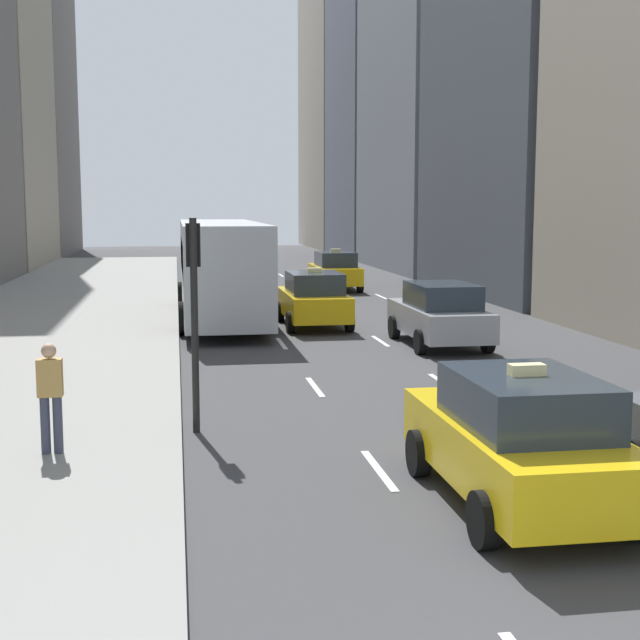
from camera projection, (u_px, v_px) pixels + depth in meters
name	position (u px, v px, depth m)	size (l,w,h in m)	color
sidewalk_left	(60.00, 315.00, 30.38)	(8.00, 66.00, 0.15)	gray
lane_markings	(359.00, 327.00, 27.99)	(5.72, 56.00, 0.01)	white
building_row_right	(440.00, 38.00, 50.48)	(6.00, 85.13, 33.56)	slate
taxi_lead	(314.00, 299.00, 27.92)	(2.02, 4.40, 1.87)	yellow
taxi_second	(519.00, 438.00, 11.25)	(2.02, 4.40, 1.87)	yellow
taxi_third	(335.00, 271.00, 40.03)	(2.02, 4.40, 1.87)	yellow
sedan_silver_behind	(440.00, 314.00, 24.14)	(2.02, 4.51, 1.72)	#9EA0A5
city_bus	(220.00, 267.00, 29.37)	(2.80, 11.61, 3.25)	#B7BCC1
pedestrian_mid_block	(50.00, 392.00, 13.11)	(0.36, 0.22, 1.65)	#383D51
traffic_light_pole	(194.00, 290.00, 14.81)	(0.24, 0.42, 3.60)	black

